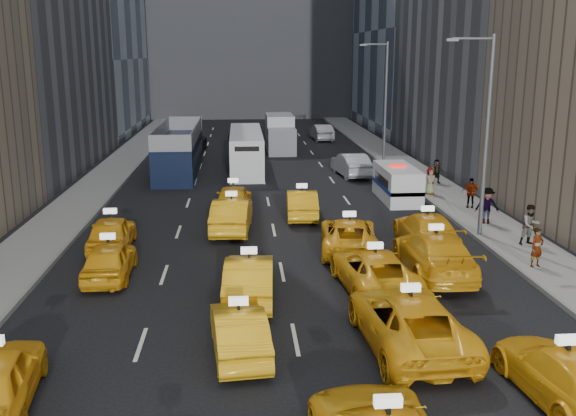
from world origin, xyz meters
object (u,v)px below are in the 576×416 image
city_bus (246,151)px  nypd_van (397,184)px  double_decker (179,149)px  pedestrian_0 (537,247)px  box_truck (280,134)px

city_bus → nypd_van: bearing=-53.5°
double_decker → pedestrian_0: size_ratio=7.56×
double_decker → city_bus: 4.77m
nypd_van → double_decker: bearing=136.9°
nypd_van → pedestrian_0: size_ratio=3.27×
nypd_van → box_truck: (-5.48, 19.25, 0.55)m
double_decker → city_bus: size_ratio=1.08×
box_truck → pedestrian_0: bearing=-72.8°
double_decker → box_truck: bearing=44.8°
nypd_van → double_decker: (-13.14, 9.62, 0.71)m
box_truck → pedestrian_0: 32.62m
double_decker → box_truck: 12.32m
city_bus → box_truck: size_ratio=1.60×
double_decker → pedestrian_0: double_decker is taller
nypd_van → city_bus: (-8.47, 10.54, 0.43)m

